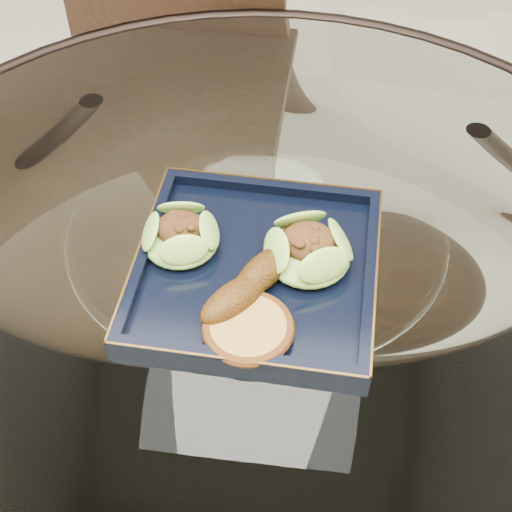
# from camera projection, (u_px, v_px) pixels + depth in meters

# --- Properties ---
(ground) EXTENTS (4.00, 4.00, 0.00)m
(ground) POSITION_uv_depth(u_px,v_px,m) (256.00, 511.00, 1.41)
(ground) COLOR beige
(ground) RESTS_ON ground
(dining_table) EXTENTS (1.13, 1.13, 0.77)m
(dining_table) POSITION_uv_depth(u_px,v_px,m) (257.00, 338.00, 0.96)
(dining_table) COLOR white
(dining_table) RESTS_ON ground
(dining_chair) EXTENTS (0.43, 0.43, 0.96)m
(dining_chair) POSITION_uv_depth(u_px,v_px,m) (169.00, 139.00, 1.34)
(dining_chair) COLOR black
(dining_chair) RESTS_ON ground
(navy_plate) EXTENTS (0.28, 0.28, 0.02)m
(navy_plate) POSITION_uv_depth(u_px,v_px,m) (256.00, 273.00, 0.81)
(navy_plate) COLOR black
(navy_plate) RESTS_ON dining_table
(lettuce_wrap_left) EXTENTS (0.10, 0.10, 0.03)m
(lettuce_wrap_left) POSITION_uv_depth(u_px,v_px,m) (181.00, 237.00, 0.81)
(lettuce_wrap_left) COLOR #51912A
(lettuce_wrap_left) RESTS_ON navy_plate
(lettuce_wrap_right) EXTENTS (0.10, 0.10, 0.03)m
(lettuce_wrap_right) POSITION_uv_depth(u_px,v_px,m) (308.00, 252.00, 0.80)
(lettuce_wrap_right) COLOR #5F9B2D
(lettuce_wrap_right) RESTS_ON navy_plate
(roasted_plantain) EXTENTS (0.13, 0.17, 0.03)m
(roasted_plantain) POSITION_uv_depth(u_px,v_px,m) (262.00, 272.00, 0.78)
(roasted_plantain) COLOR #593309
(roasted_plantain) RESTS_ON navy_plate
(crumb_patty) EXTENTS (0.10, 0.10, 0.02)m
(crumb_patty) POSITION_uv_depth(u_px,v_px,m) (248.00, 329.00, 0.74)
(crumb_patty) COLOR #B0833A
(crumb_patty) RESTS_ON navy_plate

